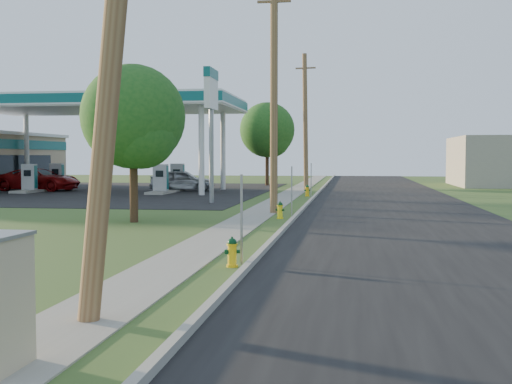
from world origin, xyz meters
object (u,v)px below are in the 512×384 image
at_px(fuel_pump_se, 178,180).
at_px(hydrant_far, 307,191).
at_px(fuel_pump_nw, 29,182).
at_px(price_pylon, 211,97).
at_px(car_silver, 183,180).
at_px(fuel_pump_sw, 57,180).
at_px(tree_verge, 135,121).
at_px(utility_pole_mid, 274,95).
at_px(hydrant_near, 232,252).
at_px(tree_lot, 268,132).
at_px(utility_pole_far, 305,122).
at_px(fuel_pump_ne, 161,183).
at_px(hydrant_mid, 280,210).
at_px(car_red, 39,180).

distance_m(fuel_pump_se, hydrant_far, 10.81).
distance_m(fuel_pump_nw, price_pylon, 16.57).
bearing_deg(car_silver, fuel_pump_nw, 101.07).
relative_size(fuel_pump_sw, tree_verge, 0.56).
relative_size(utility_pole_mid, price_pylon, 1.43).
bearing_deg(hydrant_near, tree_lot, 96.33).
bearing_deg(tree_lot, tree_verge, -91.74).
xyz_separation_m(utility_pole_far, fuel_pump_ne, (-8.90, -5.00, -4.08)).
bearing_deg(tree_verge, hydrant_near, -59.19).
bearing_deg(tree_lot, fuel_pump_se, -122.04).
distance_m(hydrant_mid, car_red, 25.63).
bearing_deg(utility_pole_far, car_red, -171.09).
xyz_separation_m(utility_pole_far, price_pylon, (-3.90, -12.50, 0.63)).
bearing_deg(tree_lot, utility_pole_mid, -82.00).
bearing_deg(fuel_pump_se, hydrant_near, -72.33).
height_order(tree_lot, car_red, tree_lot).
relative_size(fuel_pump_nw, fuel_pump_ne, 1.00).
relative_size(utility_pole_mid, utility_pole_far, 1.03).
bearing_deg(fuel_pump_se, fuel_pump_nw, -156.04).
relative_size(fuel_pump_ne, hydrant_near, 4.84).
distance_m(tree_lot, hydrant_near, 39.10).
relative_size(utility_pole_mid, fuel_pump_ne, 3.06).
relative_size(price_pylon, car_red, 1.21).
xyz_separation_m(fuel_pump_nw, hydrant_mid, (18.42, -15.26, -0.39)).
distance_m(fuel_pump_ne, car_red, 9.63).
xyz_separation_m(fuel_pump_nw, tree_verge, (13.41, -17.44, 2.95)).
xyz_separation_m(fuel_pump_sw, car_silver, (9.59, -0.83, 0.03)).
distance_m(fuel_pump_se, hydrant_near, 31.65).
bearing_deg(hydrant_far, hydrant_mid, -90.26).
bearing_deg(tree_verge, utility_pole_mid, 44.70).
relative_size(price_pylon, hydrant_far, 9.63).
height_order(utility_pole_mid, utility_pole_far, utility_pole_mid).
bearing_deg(price_pylon, hydrant_near, -76.14).
bearing_deg(hydrant_mid, car_red, 137.24).
height_order(fuel_pump_se, tree_verge, tree_verge).
xyz_separation_m(car_red, car_silver, (9.98, 1.03, -0.04)).
bearing_deg(price_pylon, fuel_pump_sw, 140.60).
xyz_separation_m(fuel_pump_ne, hydrant_mid, (9.42, -15.26, -0.39)).
distance_m(utility_pole_far, hydrant_mid, 20.76).
bearing_deg(hydrant_near, hydrant_far, 90.28).
bearing_deg(fuel_pump_ne, hydrant_near, -69.84).
bearing_deg(tree_verge, fuel_pump_sw, 122.02).
bearing_deg(hydrant_far, fuel_pump_nw, 176.37).
bearing_deg(price_pylon, utility_pole_far, 72.67).
relative_size(tree_lot, car_silver, 1.55).
distance_m(utility_pole_far, hydrant_far, 7.64).
bearing_deg(fuel_pump_nw, car_red, 100.49).
relative_size(tree_lot, car_red, 1.21).
bearing_deg(hydrant_near, car_silver, 107.09).
relative_size(utility_pole_mid, hydrant_mid, 14.51).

